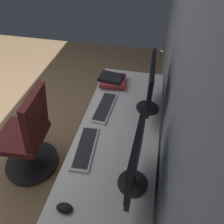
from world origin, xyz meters
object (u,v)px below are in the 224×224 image
(monitor_primary, at_px, (135,160))
(keyboard_spare, at_px, (105,107))
(office_chair, at_px, (29,138))
(book_stack_near, at_px, (112,80))
(mouse_main, at_px, (65,208))
(drawer_pedestal, at_px, (114,186))
(monitor_secondary, at_px, (150,85))
(keyboard_main, at_px, (85,147))

(monitor_primary, relative_size, keyboard_spare, 1.11)
(office_chair, bearing_deg, monitor_primary, 68.14)
(book_stack_near, xyz_separation_m, office_chair, (0.65, -0.68, -0.32))
(mouse_main, bearing_deg, drawer_pedestal, 151.32)
(monitor_primary, relative_size, mouse_main, 4.56)
(monitor_secondary, bearing_deg, monitor_primary, -1.86)
(mouse_main, relative_size, office_chair, 0.11)
(drawer_pedestal, xyz_separation_m, office_chair, (-0.26, -0.89, 0.11))
(monitor_secondary, bearing_deg, mouse_main, -21.33)
(drawer_pedestal, xyz_separation_m, monitor_primary, (0.16, 0.15, 0.65))
(keyboard_main, bearing_deg, office_chair, -107.46)
(mouse_main, bearing_deg, book_stack_near, 179.49)
(drawer_pedestal, bearing_deg, mouse_main, -28.68)
(office_chair, bearing_deg, monitor_secondary, 108.18)
(drawer_pedestal, xyz_separation_m, mouse_main, (0.41, -0.22, 0.40))
(drawer_pedestal, relative_size, monitor_primary, 1.46)
(keyboard_main, xyz_separation_m, mouse_main, (0.46, 0.01, 0.01))
(monitor_primary, relative_size, book_stack_near, 1.66)
(mouse_main, bearing_deg, keyboard_main, -178.26)
(monitor_primary, height_order, book_stack_near, monitor_primary)
(drawer_pedestal, distance_m, book_stack_near, 1.03)
(drawer_pedestal, height_order, monitor_secondary, monitor_secondary)
(drawer_pedestal, relative_size, book_stack_near, 2.43)
(monitor_secondary, xyz_separation_m, keyboard_spare, (0.08, -0.38, -0.25))
(keyboard_spare, distance_m, office_chair, 0.79)
(keyboard_main, bearing_deg, monitor_secondary, 143.38)
(office_chair, bearing_deg, keyboard_main, 72.54)
(mouse_main, height_order, office_chair, office_chair)
(book_stack_near, bearing_deg, office_chair, -46.15)
(drawer_pedestal, relative_size, monitor_secondary, 1.38)
(mouse_main, xyz_separation_m, office_chair, (-0.67, -0.67, -0.29))
(drawer_pedestal, distance_m, office_chair, 0.93)
(drawer_pedestal, relative_size, mouse_main, 6.68)
(drawer_pedestal, bearing_deg, keyboard_main, -103.03)
(monitor_secondary, bearing_deg, drawer_pedestal, -15.92)
(keyboard_main, distance_m, keyboard_spare, 0.48)
(keyboard_main, bearing_deg, keyboard_spare, 175.88)
(book_stack_near, bearing_deg, drawer_pedestal, 13.11)
(monitor_secondary, distance_m, mouse_main, 1.12)
(monitor_primary, xyz_separation_m, keyboard_main, (-0.21, -0.39, -0.26))
(drawer_pedestal, xyz_separation_m, keyboard_main, (-0.06, -0.24, 0.39))
(monitor_secondary, xyz_separation_m, office_chair, (0.35, -1.06, -0.54))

